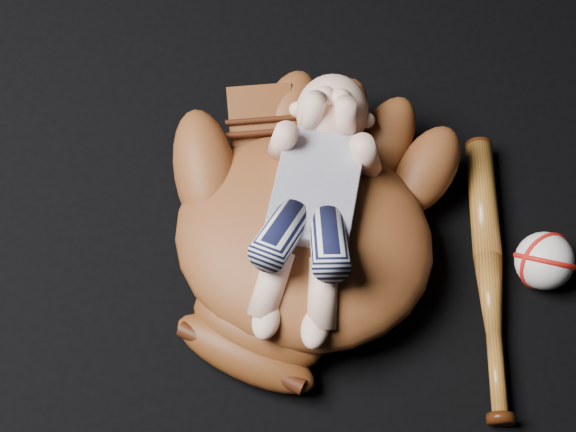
{
  "coord_description": "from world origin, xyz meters",
  "views": [
    {
      "loc": [
        0.12,
        -0.58,
        1.04
      ],
      "look_at": [
        -0.0,
        -0.05,
        0.09
      ],
      "focal_mm": 50.0,
      "sensor_mm": 36.0,
      "label": 1
    }
  ],
  "objects_px": {
    "baseball_bat": "(489,273)",
    "baseball": "(544,261)",
    "baseball_glove": "(304,231)",
    "newborn_baby": "(312,205)"
  },
  "relations": [
    {
      "from": "baseball_bat",
      "to": "baseball",
      "type": "bearing_deg",
      "value": 20.18
    },
    {
      "from": "baseball",
      "to": "baseball_glove",
      "type": "bearing_deg",
      "value": -171.23
    },
    {
      "from": "baseball_glove",
      "to": "baseball",
      "type": "relative_size",
      "value": 6.27
    },
    {
      "from": "baseball_glove",
      "to": "newborn_baby",
      "type": "bearing_deg",
      "value": 59.57
    },
    {
      "from": "baseball_bat",
      "to": "baseball",
      "type": "xyz_separation_m",
      "value": [
        0.07,
        0.03,
        0.02
      ]
    },
    {
      "from": "baseball_bat",
      "to": "baseball",
      "type": "distance_m",
      "value": 0.08
    },
    {
      "from": "baseball_glove",
      "to": "baseball_bat",
      "type": "bearing_deg",
      "value": 18.71
    },
    {
      "from": "newborn_baby",
      "to": "baseball_bat",
      "type": "height_order",
      "value": "newborn_baby"
    },
    {
      "from": "baseball_glove",
      "to": "newborn_baby",
      "type": "distance_m",
      "value": 0.06
    },
    {
      "from": "baseball_glove",
      "to": "baseball_bat",
      "type": "height_order",
      "value": "baseball_glove"
    }
  ]
}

